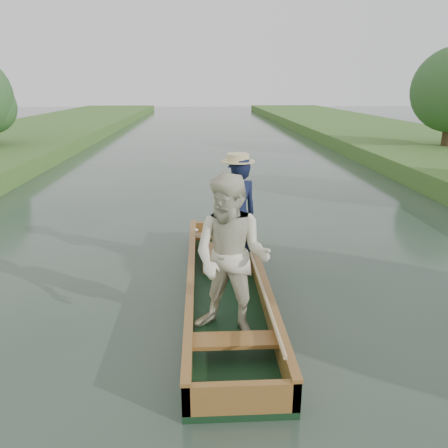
{
  "coord_description": "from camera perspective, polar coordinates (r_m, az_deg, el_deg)",
  "views": [
    {
      "loc": [
        -0.34,
        -5.79,
        2.99
      ],
      "look_at": [
        0.0,
        0.6,
        0.95
      ],
      "focal_mm": 35.0,
      "sensor_mm": 36.0,
      "label": 1
    }
  ],
  "objects": [
    {
      "name": "ground",
      "position": [
        6.53,
        0.28,
        -9.59
      ],
      "size": [
        120.0,
        120.0,
        0.0
      ],
      "primitive_type": "plane",
      "color": "#283D30",
      "rests_on": "ground"
    },
    {
      "name": "trees_far",
      "position": [
        16.13,
        6.97,
        15.83
      ],
      "size": [
        22.81,
        12.53,
        4.49
      ],
      "color": "#47331E",
      "rests_on": "ground"
    },
    {
      "name": "punt",
      "position": [
        5.95,
        0.93,
        -4.23
      ],
      "size": [
        1.22,
        5.0,
        2.06
      ],
      "color": "black",
      "rests_on": "ground"
    }
  ]
}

